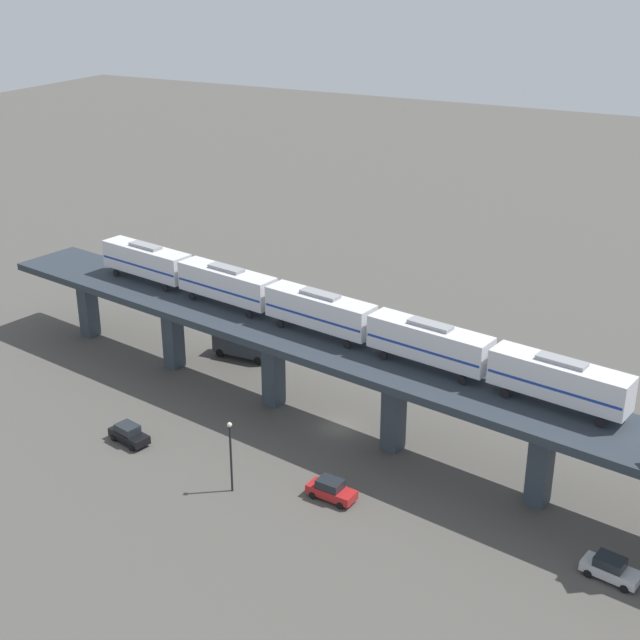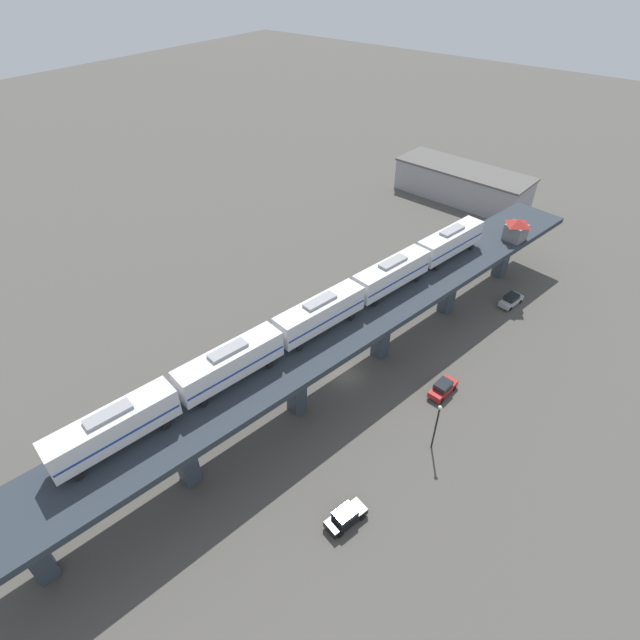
# 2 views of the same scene
# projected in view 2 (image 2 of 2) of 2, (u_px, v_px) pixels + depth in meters

# --- Properties ---
(ground_plane) EXTENTS (400.00, 400.00, 0.00)m
(ground_plane) POSITION_uv_depth(u_px,v_px,m) (346.00, 376.00, 66.35)
(ground_plane) COLOR #4C4944
(elevated_viaduct) EXTENTS (24.15, 92.07, 8.98)m
(elevated_viaduct) POSITION_uv_depth(u_px,v_px,m) (347.00, 332.00, 61.48)
(elevated_viaduct) COLOR #283039
(elevated_viaduct) RESTS_ON ground
(subway_train) EXTENTS (13.53, 61.95, 4.45)m
(subway_train) POSITION_uv_depth(u_px,v_px,m) (320.00, 313.00, 58.21)
(subway_train) COLOR silver
(subway_train) RESTS_ON elevated_viaduct
(signal_hut) EXTENTS (3.73, 3.73, 3.40)m
(signal_hut) POSITION_uv_depth(u_px,v_px,m) (516.00, 229.00, 75.86)
(signal_hut) COLOR slate
(signal_hut) RESTS_ON elevated_viaduct
(street_car_silver) EXTENTS (2.59, 4.66, 1.89)m
(street_car_silver) POSITION_uv_depth(u_px,v_px,m) (511.00, 300.00, 78.19)
(street_car_silver) COLOR #B7BABF
(street_car_silver) RESTS_ON ground
(street_car_black) EXTENTS (2.77, 4.70, 1.89)m
(street_car_black) POSITION_uv_depth(u_px,v_px,m) (346.00, 517.00, 49.54)
(street_car_black) COLOR black
(street_car_black) RESTS_ON ground
(street_car_red) EXTENTS (2.28, 4.55, 1.89)m
(street_car_red) POSITION_uv_depth(u_px,v_px,m) (443.00, 388.00, 63.32)
(street_car_red) COLOR #AD1E1E
(street_car_red) RESTS_ON ground
(delivery_truck) EXTENTS (2.65, 7.29, 3.20)m
(delivery_truck) POSITION_uv_depth(u_px,v_px,m) (195.00, 410.00, 59.31)
(delivery_truck) COLOR #333338
(delivery_truck) RESTS_ON ground
(street_lamp) EXTENTS (0.44, 0.44, 6.94)m
(street_lamp) POSITION_uv_depth(u_px,v_px,m) (436.00, 424.00, 54.75)
(street_lamp) COLOR black
(street_lamp) RESTS_ON ground
(warehouse_building) EXTENTS (29.15, 11.99, 6.80)m
(warehouse_building) POSITION_uv_depth(u_px,v_px,m) (462.00, 183.00, 107.37)
(warehouse_building) COLOR #99999E
(warehouse_building) RESTS_ON ground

